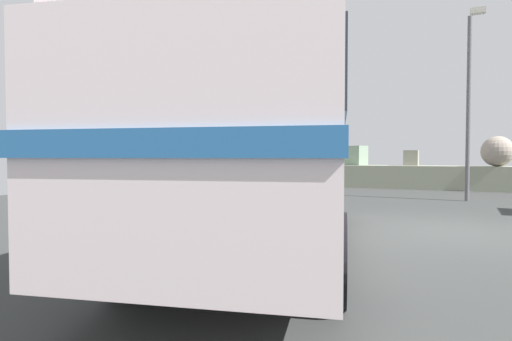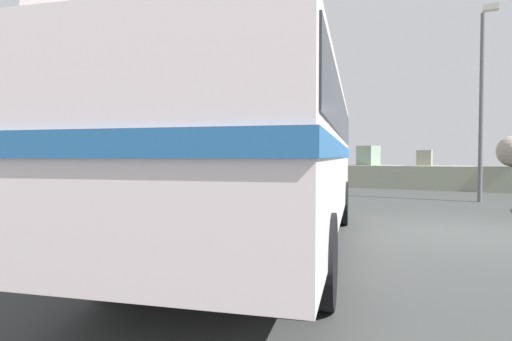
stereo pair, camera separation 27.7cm
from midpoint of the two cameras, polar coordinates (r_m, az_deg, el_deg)
The scene contains 4 objects.
ground at distance 9.29m, azimuth 25.26°, elevation -7.70°, with size 32.00×26.00×0.02m.
breakwater at distance 20.97m, azimuth 24.75°, elevation -0.49°, with size 31.36×2.19×2.44m.
vintage_coach at distance 6.90m, azimuth 0.57°, elevation 6.22°, with size 4.34×8.91×3.70m.
lamp_post at distance 15.69m, azimuth 26.94°, elevation 9.03°, with size 0.48×0.97×6.24m.
Camera 1 is at (-0.20, -9.22, 1.54)m, focal length 28.99 mm.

